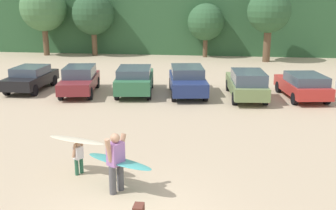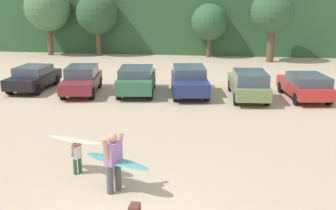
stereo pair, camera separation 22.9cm
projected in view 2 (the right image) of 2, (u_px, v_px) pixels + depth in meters
name	position (u px, v px, depth m)	size (l,w,h in m)	color
hillside_ridge	(206.00, 19.00, 41.92)	(108.00, 12.00, 6.01)	#2D5633
tree_center_left	(48.00, 8.00, 36.37)	(4.15, 4.15, 6.34)	brown
tree_far_left	(97.00, 14.00, 36.32)	(3.80, 3.80, 5.69)	brown
tree_ridge_back	(209.00, 22.00, 35.35)	(3.25, 3.25, 4.74)	brown
tree_center_right	(273.00, 12.00, 32.39)	(3.54, 3.54, 5.92)	brown
parked_car_black	(34.00, 77.00, 23.30)	(1.86, 4.12, 1.38)	black
parked_car_maroon	(82.00, 79.00, 22.43)	(2.43, 4.56, 1.53)	maroon
parked_car_forest_green	(137.00, 79.00, 22.28)	(2.43, 4.43, 1.53)	#2D6642
parked_car_navy	(189.00, 80.00, 22.09)	(2.56, 4.70, 1.55)	navy
parked_car_olive_green	(248.00, 84.00, 21.16)	(2.12, 4.90, 1.57)	#6B7F4C
parked_car_red	(305.00, 85.00, 21.09)	(2.47, 4.34, 1.39)	#B72D28
person_adult	(113.00, 159.00, 10.94)	(0.52, 0.73, 1.72)	#4C4C51
person_child	(77.00, 155.00, 12.19)	(0.31, 0.42, 1.06)	#26593F
surfboard_teal	(117.00, 161.00, 11.07)	(2.22, 1.48, 0.14)	teal
surfboard_cream	(75.00, 140.00, 12.00)	(2.01, 1.07, 0.14)	beige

